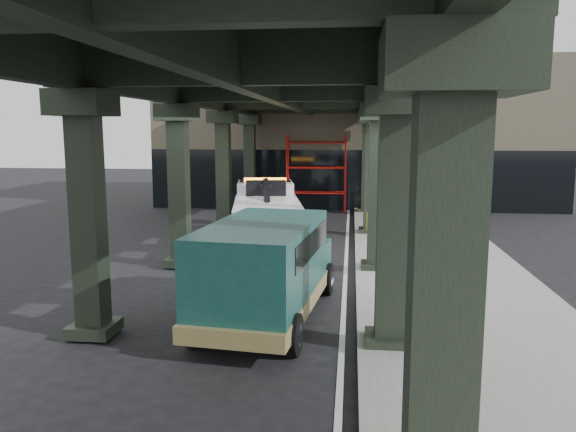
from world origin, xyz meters
The scene contains 8 objects.
ground centered at (0.00, 0.00, 0.00)m, with size 90.00×90.00×0.00m, color black.
sidewalk centered at (4.50, 2.00, 0.07)m, with size 5.00×40.00×0.15m, color gray.
lane_stripe centered at (1.70, 2.00, 0.01)m, with size 0.12×38.00×0.01m, color silver.
viaduct centered at (-0.40, 2.00, 5.46)m, with size 7.40×32.00×6.40m.
building centered at (2.00, 20.00, 4.00)m, with size 22.00×10.00×8.00m, color #C6B793.
scaffolding centered at (0.00, 14.64, 2.11)m, with size 3.08×0.88×4.00m.
tow_truck centered at (-1.23, 5.33, 1.23)m, with size 3.31×7.88×2.51m.
towed_van centered at (0.00, -2.63, 1.22)m, with size 2.77×5.81×2.28m.
Camera 1 is at (1.84, -14.57, 4.23)m, focal length 35.00 mm.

